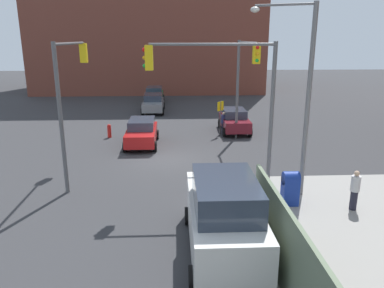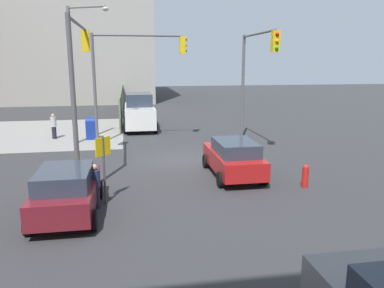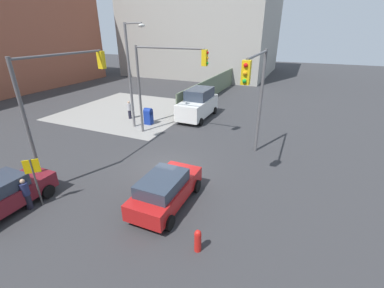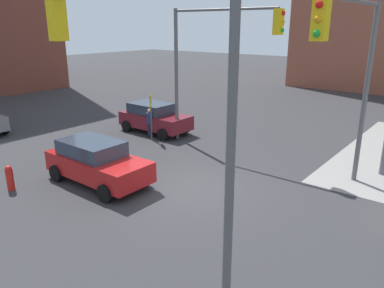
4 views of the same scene
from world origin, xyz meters
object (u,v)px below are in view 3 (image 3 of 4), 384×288
Objects in this scene: traffic_signal_se_corner at (256,88)px; van_white_delivery at (198,104)px; pedestrian_crossing at (129,110)px; traffic_signal_nw_corner at (61,91)px; coupe_red at (166,189)px; hatchback_maroon at (2,194)px; street_lamp_corner at (131,70)px; fire_hydrant at (198,240)px; traffic_signal_ne_corner at (163,74)px; mailbox_blue at (148,116)px; pedestrian_waiting at (26,194)px; smokestack at (89,28)px.

van_white_delivery is at bearing 41.34° from traffic_signal_se_corner.
traffic_signal_nw_corner is at bearing 133.76° from pedestrian_crossing.
coupe_red and hatchback_maroon have the same top height.
street_lamp_corner is 1.88× the size of coupe_red.
van_white_delivery reaches higher than fire_hydrant.
traffic_signal_ne_corner is 3.14m from street_lamp_corner.
mailbox_blue is 0.35× the size of hatchback_maroon.
traffic_signal_nw_corner is 10.02m from fire_hydrant.
van_white_delivery reaches higher than coupe_red.
van_white_delivery is (12.68, 3.61, 0.44)m from coupe_red.
traffic_signal_nw_corner is at bearing 167.23° from van_white_delivery.
traffic_signal_nw_corner is 1.61× the size of hatchback_maroon.
pedestrian_crossing is at bearing 17.68° from traffic_signal_nw_corner.
traffic_signal_nw_corner reaches higher than pedestrian_crossing.
coupe_red is at bearing -138.06° from street_lamp_corner.
traffic_signal_ne_corner is 6.91× the size of fire_hydrant.
street_lamp_corner is 11.64m from pedestrian_waiting.
traffic_signal_se_corner is at bearing -46.31° from hatchback_maroon.
pedestrian_waiting is at bearing -168.70° from traffic_signal_nw_corner.
hatchback_maroon is at bearing 177.88° from traffic_signal_nw_corner.
traffic_signal_se_corner is at bearing -111.51° from mailbox_blue.
hatchback_maroon is (-33.28, -25.35, -6.88)m from smokestack.
hatchback_maroon is at bearing 144.62° from pedestrian_waiting.
pedestrian_crossing is 1.06× the size of pedestrian_waiting.
fire_hydrant is at bearing -136.07° from street_lamp_corner.
coupe_red is 7.22m from hatchback_maroon.
hatchback_maroon reaches higher than fire_hydrant.
traffic_signal_ne_corner is at bearing -99.84° from street_lamp_corner.
coupe_red is at bearing -39.08° from pedestrian_waiting.
traffic_signal_nw_corner is at bearing -172.47° from street_lamp_corner.
smokestack is 42.55m from pedestrian_waiting.
smokestack is at bearing 41.04° from traffic_signal_nw_corner.
traffic_signal_se_corner is at bearing -125.43° from smokestack.
street_lamp_corner is at bearing 41.94° from coupe_red.
mailbox_blue is 1.52× the size of fire_hydrant.
traffic_signal_nw_corner reaches higher than hatchback_maroon.
van_white_delivery is at bearing -43.12° from mailbox_blue.
hatchback_maroon is at bearing 116.53° from coupe_red.
van_white_delivery is (-17.38, -28.20, -6.44)m from smokestack.
traffic_signal_nw_corner is 1.53× the size of coupe_red.
fire_hydrant is (-9.50, -6.57, -4.15)m from traffic_signal_ne_corner.
traffic_signal_se_corner is 7.17m from traffic_signal_ne_corner.
street_lamp_corner is at bearing 158.05° from mailbox_blue.
street_lamp_corner is at bearing 80.16° from traffic_signal_ne_corner.
smokestack is at bearing 37.30° from hatchback_maroon.
traffic_signal_nw_corner is 5.51m from hatchback_maroon.
traffic_signal_ne_corner is (6.80, -2.13, -0.01)m from traffic_signal_nw_corner.
smokestack reaches higher than van_white_delivery.
mailbox_blue is (1.16, -0.47, -3.94)m from street_lamp_corner.
traffic_signal_ne_corner is 1.53× the size of coupe_red.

